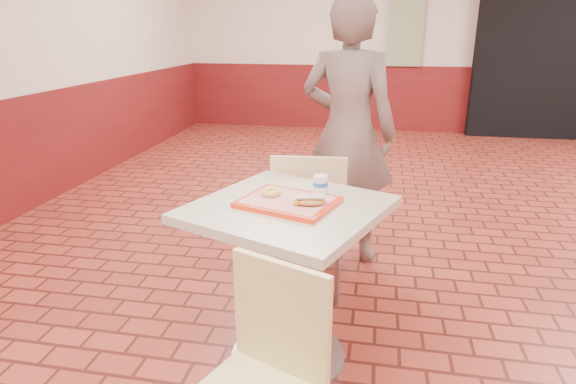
% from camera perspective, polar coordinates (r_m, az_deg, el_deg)
% --- Properties ---
extents(room_shell, '(8.01, 10.01, 3.01)m').
position_cam_1_polar(room_shell, '(2.94, 30.25, 15.16)').
color(room_shell, maroon).
rests_on(room_shell, ground).
extents(wainscot_band, '(8.00, 10.00, 1.00)m').
position_cam_1_polar(wainscot_band, '(3.12, 27.23, -3.26)').
color(wainscot_band, '#5B1112').
rests_on(wainscot_band, ground).
extents(corridor_doorway, '(1.60, 0.22, 2.20)m').
position_cam_1_polar(corridor_doorway, '(7.97, 26.98, 13.65)').
color(corridor_doorway, black).
rests_on(corridor_doorway, ground).
extents(promo_poster, '(0.50, 0.03, 1.20)m').
position_cam_1_polar(promo_poster, '(7.73, 13.87, 18.72)').
color(promo_poster, gray).
rests_on(promo_poster, wainscot_band).
extents(main_table, '(0.78, 0.78, 0.82)m').
position_cam_1_polar(main_table, '(2.25, -0.00, -7.92)').
color(main_table, '#B3A990').
rests_on(main_table, ground).
extents(chair_main_front, '(0.50, 0.50, 0.83)m').
position_cam_1_polar(chair_main_front, '(1.74, -2.88, -20.49)').
color(chair_main_front, '#E1CF87').
rests_on(chair_main_front, ground).
extents(chair_main_back, '(0.45, 0.45, 0.91)m').
position_cam_1_polar(chair_main_back, '(2.84, 2.49, -3.07)').
color(chair_main_back, '#DDBF84').
rests_on(chair_main_back, ground).
extents(customer, '(0.73, 0.57, 1.79)m').
position_cam_1_polar(customer, '(3.28, 7.13, 7.00)').
color(customer, '#6A5752').
rests_on(customer, ground).
extents(serving_tray, '(0.40, 0.31, 0.03)m').
position_cam_1_polar(serving_tray, '(2.14, 0.00, -1.21)').
color(serving_tray, red).
rests_on(serving_tray, main_table).
extents(ring_donut, '(0.12, 0.12, 0.03)m').
position_cam_1_polar(ring_donut, '(2.18, -2.09, -0.02)').
color(ring_donut, gold).
rests_on(ring_donut, serving_tray).
extents(long_john_donut, '(0.15, 0.09, 0.04)m').
position_cam_1_polar(long_john_donut, '(2.06, 2.56, -1.06)').
color(long_john_donut, '#B37734').
rests_on(long_john_donut, serving_tray).
extents(paper_cup, '(0.07, 0.07, 0.09)m').
position_cam_1_polar(paper_cup, '(2.20, 3.89, 0.91)').
color(paper_cup, silver).
rests_on(paper_cup, serving_tray).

